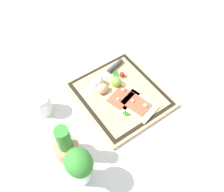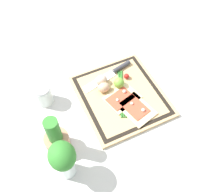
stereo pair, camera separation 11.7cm
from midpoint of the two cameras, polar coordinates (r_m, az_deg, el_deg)
The scene contains 13 objects.
ground_plane at distance 1.21m, azimuth 4.73°, elevation -0.39°, with size 6.00×6.00×0.00m, color silver.
cutting_board at distance 1.21m, azimuth 4.76°, elevation -0.15°, with size 0.41×0.37×0.02m.
pizza_slice_near at distance 1.16m, azimuth 8.15°, elevation -2.97°, with size 0.18×0.15×0.02m.
pizza_slice_far at distance 1.18m, azimuth 4.96°, elevation -0.61°, with size 0.15×0.17×0.02m.
knife at distance 1.28m, azimuth 3.29°, elevation 5.29°, with size 0.09×0.27×0.02m.
egg_brown at distance 1.19m, azimuth 1.04°, elevation 1.68°, with size 0.05×0.06×0.05m, color tan.
egg_pink at distance 1.22m, azimuth 0.37°, elevation 3.35°, with size 0.05×0.06×0.05m, color beige.
lime at distance 1.21m, azimuth 4.30°, elevation 2.72°, with size 0.05×0.05×0.05m, color #70A838.
cherry_tomato_red at distance 1.25m, azimuth 5.86°, elevation 4.14°, with size 0.03×0.03×0.03m, color red.
scallion_bunch at distance 1.20m, azimuth 4.91°, elevation 0.51°, with size 0.25×0.13×0.01m.
herb_pot at distance 1.04m, azimuth -8.87°, elevation -9.39°, with size 0.10×0.10×0.20m.
sauce_jar at distance 1.19m, azimuth -11.99°, elevation -0.05°, with size 0.08×0.08×0.10m.
herb_glass at distance 0.95m, azimuth -7.01°, elevation -13.80°, with size 0.11×0.10×0.19m.
Camera 2 is at (-0.62, 0.34, 0.99)m, focal length 42.00 mm.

